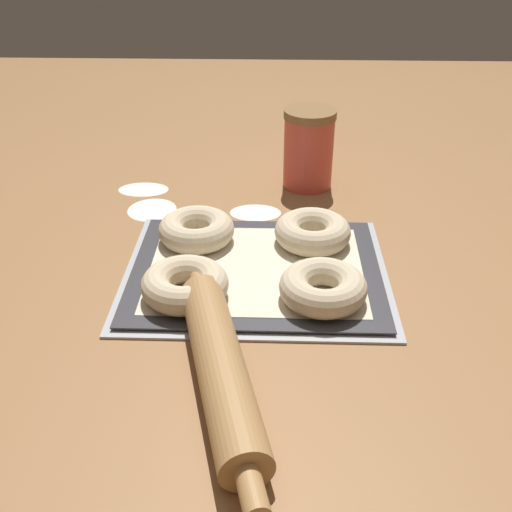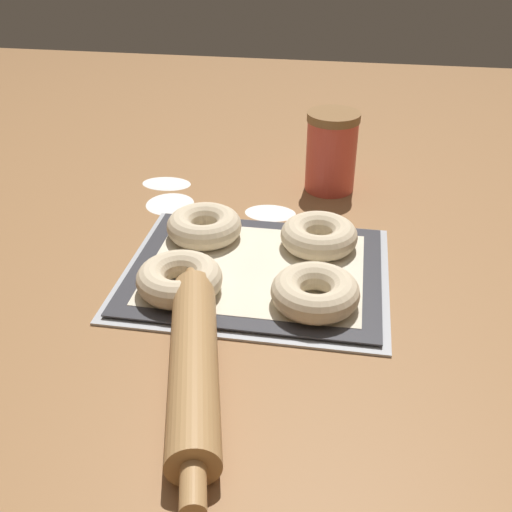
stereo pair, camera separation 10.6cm
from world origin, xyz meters
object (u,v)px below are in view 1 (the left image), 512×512
object	(u,v)px
baking_tray	(256,271)
bagel_front_right	(323,287)
bagel_back_left	(196,229)
rolling_pin	(220,366)
bagel_back_right	(313,232)
bagel_front_left	(185,284)
flour_canister	(309,148)

from	to	relation	value
baking_tray	bagel_front_right	bearing A→B (deg)	-39.77
bagel_front_right	bagel_back_left	bearing A→B (deg)	140.85
baking_tray	rolling_pin	size ratio (longest dim) A/B	1.01
bagel_back_right	rolling_pin	bearing A→B (deg)	-111.11
bagel_front_left	flour_canister	size ratio (longest dim) A/B	0.81
bagel_front_right	flour_canister	distance (m)	0.42
baking_tray	bagel_back_left	bearing A→B (deg)	141.46
bagel_back_right	flour_canister	bearing A→B (deg)	89.46
bagel_front_right	rolling_pin	distance (m)	0.21
bagel_front_right	bagel_back_right	distance (m)	0.16
baking_tray	bagel_back_right	bearing A→B (deg)	41.26
baking_tray	bagel_back_left	world-z (taller)	bagel_back_left
bagel_back_right	flour_canister	xyz separation A→B (m)	(0.00, 0.26, 0.05)
bagel_front_left	bagel_back_left	xyz separation A→B (m)	(-0.00, 0.16, 0.00)
bagel_front_right	bagel_back_left	xyz separation A→B (m)	(-0.20, 0.16, 0.00)
bagel_front_left	flour_canister	bearing A→B (deg)	64.95
bagel_front_right	rolling_pin	bearing A→B (deg)	-128.81
bagel_back_left	flour_canister	xyz separation A→B (m)	(0.20, 0.25, 0.05)
bagel_front_left	rolling_pin	size ratio (longest dim) A/B	0.31
bagel_front_left	bagel_back_left	bearing A→B (deg)	90.79
bagel_back_left	bagel_back_right	xyz separation A→B (m)	(0.20, -0.00, 0.00)
flour_canister	bagel_front_left	bearing A→B (deg)	-115.05
baking_tray	rolling_pin	world-z (taller)	rolling_pin
bagel_back_left	bagel_front_left	bearing A→B (deg)	-89.21
baking_tray	bagel_back_right	distance (m)	0.13
baking_tray	bagel_front_right	xyz separation A→B (m)	(0.10, -0.08, 0.03)
flour_canister	rolling_pin	size ratio (longest dim) A/B	0.38
bagel_front_left	flour_canister	xyz separation A→B (m)	(0.20, 0.42, 0.05)
bagel_back_right	bagel_front_left	bearing A→B (deg)	-139.90
bagel_front_right	bagel_back_right	bearing A→B (deg)	92.44
baking_tray	bagel_front_right	size ratio (longest dim) A/B	3.25
baking_tray	rolling_pin	xyz separation A→B (m)	(-0.04, -0.25, 0.03)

